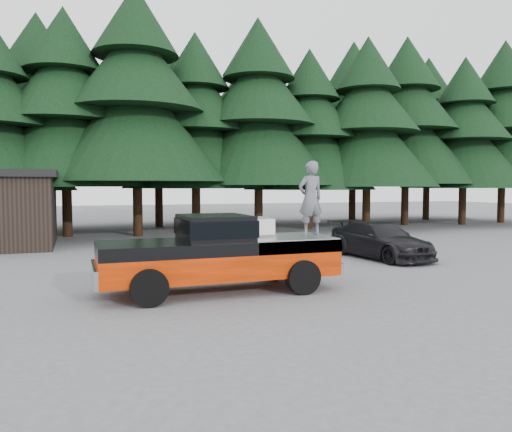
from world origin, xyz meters
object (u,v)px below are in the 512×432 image
object	(u,v)px
air_compressor	(259,228)
man_on_bed	(311,198)
pickup_truck	(219,265)
parked_car	(380,240)

from	to	relation	value
air_compressor	man_on_bed	distance (m)	1.58
pickup_truck	parked_car	bearing A→B (deg)	26.78
parked_car	pickup_truck	bearing A→B (deg)	-159.61
air_compressor	parked_car	size ratio (longest dim) A/B	0.14
man_on_bed	pickup_truck	bearing A→B (deg)	-6.92
pickup_truck	man_on_bed	distance (m)	3.01
pickup_truck	man_on_bed	world-z (taller)	man_on_bed
pickup_truck	man_on_bed	bearing A→B (deg)	-0.38
air_compressor	parked_car	bearing A→B (deg)	21.49
pickup_truck	air_compressor	xyz separation A→B (m)	(1.15, 0.18, 0.88)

